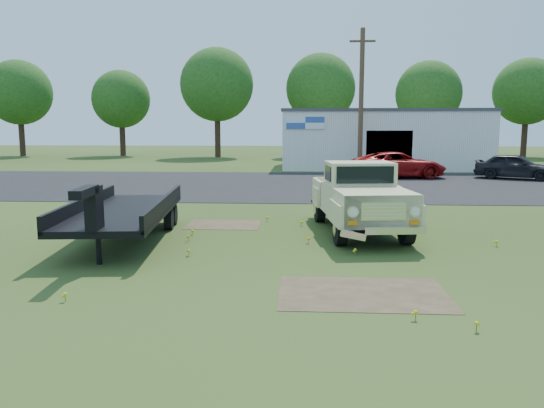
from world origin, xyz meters
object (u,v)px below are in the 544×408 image
Objects in this scene: flatbed_trailer at (124,207)px; dark_sedan at (515,167)px; red_pickup at (398,165)px; vintage_pickup_truck at (359,197)px.

flatbed_trailer is 1.54× the size of dark_sedan.
flatbed_trailer is 20.40m from red_pickup.
flatbed_trailer is at bearing -173.74° from vintage_pickup_truck.
dark_sedan is at bearing -98.92° from red_pickup.
vintage_pickup_truck is 1.02× the size of red_pickup.
flatbed_trailer is (-6.23, -1.48, -0.11)m from vintage_pickup_truck.
red_pickup is 6.45m from dark_sedan.
dark_sedan is (6.43, -0.43, -0.02)m from red_pickup.
vintage_pickup_truck reaches higher than flatbed_trailer.
vintage_pickup_truck reaches higher than dark_sedan.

